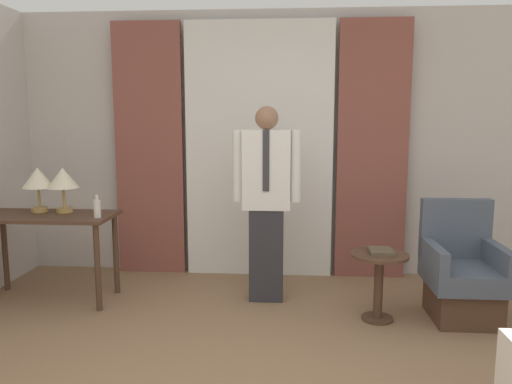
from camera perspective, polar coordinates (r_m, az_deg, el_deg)
wall_back at (r=5.21m, az=0.44°, el=5.46°), size 10.00×0.06×2.70m
curtain_sheer_center at (r=5.08m, az=0.35°, el=4.71°), size 1.49×0.06×2.58m
curtain_drape_left at (r=5.28m, az=-12.09°, el=4.66°), size 0.70×0.06×2.58m
curtain_drape_right at (r=5.13m, az=13.14°, el=4.52°), size 0.70×0.06×2.58m
desk at (r=4.79m, az=-22.81°, el=-3.82°), size 1.19×0.56×0.78m
table_lamp_left at (r=4.88m, az=-23.67°, el=1.32°), size 0.28×0.28×0.40m
table_lamp_right at (r=4.78m, az=-21.20°, el=1.31°), size 0.28×0.28×0.40m
bottle_near_edge at (r=4.45m, az=-17.70°, el=-1.78°), size 0.06×0.06×0.20m
person at (r=4.36m, az=1.21°, el=-0.50°), size 0.60×0.21×1.72m
armchair at (r=4.44m, az=22.47°, el=-8.94°), size 0.58×0.64×0.95m
side_table at (r=4.17m, az=13.86°, el=-9.21°), size 0.46×0.46×0.55m
book at (r=4.14m, az=14.10°, el=-6.58°), size 0.19×0.23×0.03m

